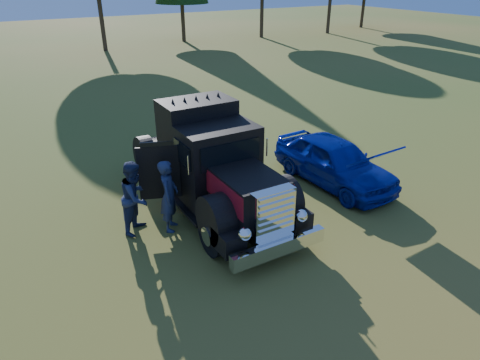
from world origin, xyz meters
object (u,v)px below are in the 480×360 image
(spectator_near, at_px, (169,196))
(spectator_far, at_px, (136,197))
(hotrod_coupe, at_px, (334,161))
(diamond_t_truck, at_px, (212,167))

(spectator_near, bearing_deg, spectator_far, 94.96)
(spectator_far, bearing_deg, hotrod_coupe, -49.37)
(diamond_t_truck, xyz_separation_m, spectator_near, (-1.51, -0.49, -0.29))
(diamond_t_truck, bearing_deg, hotrod_coupe, -7.81)
(hotrod_coupe, xyz_separation_m, spectator_near, (-5.61, 0.07, 0.23))
(spectator_near, height_order, spectator_far, spectator_near)
(diamond_t_truck, relative_size, spectator_far, 3.61)
(diamond_t_truck, xyz_separation_m, hotrod_coupe, (4.10, -0.56, -0.52))
(hotrod_coupe, relative_size, spectator_far, 2.29)
(spectator_near, bearing_deg, hotrod_coupe, -59.19)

